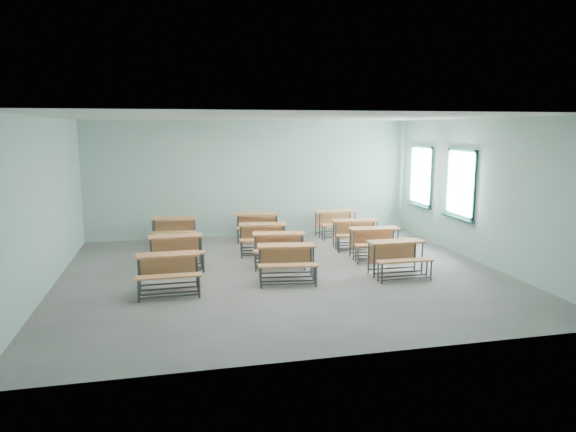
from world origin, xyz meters
The scene contains 12 objects.
room centered at (0.08, 0.03, 1.60)m, with size 9.04×8.04×3.24m.
desk_unit_r0c0 centered at (-2.31, -0.76, 0.48)m, with size 1.15×0.78×0.71m.
desk_unit_r0c1 centered at (-0.04, -0.52, 0.48)m, with size 1.23×0.90×0.71m.
desk_unit_r0c2 centered at (2.23, -0.68, 0.48)m, with size 1.14×0.77×0.71m.
desk_unit_r1c0 centered at (-2.16, 0.87, 0.48)m, with size 1.18×0.83×0.71m.
desk_unit_r1c1 centered at (0.04, 0.65, 0.48)m, with size 1.23×0.91×0.71m.
desk_unit_r1c2 centered at (2.33, 0.73, 0.48)m, with size 1.21×0.87×0.71m.
desk_unit_r2c1 centered at (-0.11, 1.80, 0.48)m, with size 1.21×0.88×0.71m.
desk_unit_r2c2 centered at (2.26, 1.81, 0.48)m, with size 1.22×0.89×0.71m.
desk_unit_r3c0 centered at (-2.19, 3.17, 0.48)m, with size 1.20×0.85×0.71m.
desk_unit_r3c1 centered at (0.00, 3.30, 0.48)m, with size 1.23×0.91×0.71m.
desk_unit_r3c2 centered at (2.23, 3.30, 0.48)m, with size 1.20×0.85×0.71m.
Camera 1 is at (-2.18, -10.07, 2.99)m, focal length 32.00 mm.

